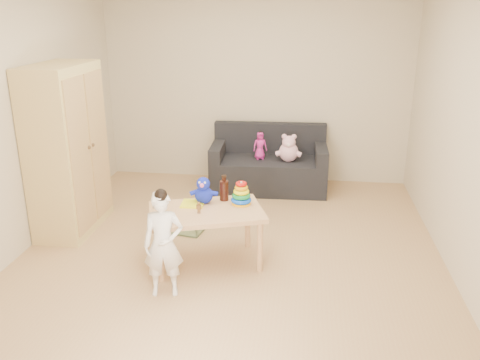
# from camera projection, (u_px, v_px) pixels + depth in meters

# --- Properties ---
(room) EXTENTS (4.50, 4.50, 4.50)m
(room) POSITION_uv_depth(u_px,v_px,m) (231.00, 120.00, 4.52)
(room) COLOR tan
(room) RESTS_ON ground
(wardrobe) EXTENTS (0.48, 0.96, 1.73)m
(wardrobe) POSITION_uv_depth(u_px,v_px,m) (67.00, 150.00, 5.20)
(wardrobe) COLOR #D5C175
(wardrobe) RESTS_ON ground
(sofa) EXTENTS (1.48, 0.78, 0.41)m
(sofa) POSITION_uv_depth(u_px,v_px,m) (269.00, 174.00, 6.54)
(sofa) COLOR black
(sofa) RESTS_ON ground
(play_table) EXTENTS (1.16, 0.93, 0.53)m
(play_table) POSITION_uv_depth(u_px,v_px,m) (207.00, 237.00, 4.64)
(play_table) COLOR tan
(play_table) RESTS_ON ground
(storage_bin) EXTENTS (0.40, 0.33, 0.11)m
(storage_bin) POSITION_uv_depth(u_px,v_px,m) (186.00, 226.00, 5.36)
(storage_bin) COLOR #84A778
(storage_bin) RESTS_ON ground
(toddler) EXTENTS (0.36, 0.28, 0.87)m
(toddler) POSITION_uv_depth(u_px,v_px,m) (164.00, 246.00, 4.09)
(toddler) COLOR white
(toddler) RESTS_ON ground
(pink_bear) EXTENTS (0.27, 0.23, 0.29)m
(pink_bear) POSITION_uv_depth(u_px,v_px,m) (289.00, 150.00, 6.32)
(pink_bear) COLOR #FFBBD7
(pink_bear) RESTS_ON sofa
(doll) EXTENTS (0.20, 0.16, 0.34)m
(doll) POSITION_uv_depth(u_px,v_px,m) (260.00, 146.00, 6.41)
(doll) COLOR #D7289C
(doll) RESTS_ON sofa
(ring_stacker) EXTENTS (0.19, 0.19, 0.22)m
(ring_stacker) POSITION_uv_depth(u_px,v_px,m) (241.00, 195.00, 4.66)
(ring_stacker) COLOR #FFB20D
(ring_stacker) RESTS_ON play_table
(brown_bottle) EXTENTS (0.08, 0.08, 0.24)m
(brown_bottle) POSITION_uv_depth(u_px,v_px,m) (224.00, 190.00, 4.75)
(brown_bottle) COLOR black
(brown_bottle) RESTS_ON play_table
(blue_plush) EXTENTS (0.26, 0.24, 0.26)m
(blue_plush) POSITION_uv_depth(u_px,v_px,m) (204.00, 190.00, 4.68)
(blue_plush) COLOR #1626CA
(blue_plush) RESTS_ON play_table
(wooden_figure) EXTENTS (0.05, 0.04, 0.11)m
(wooden_figure) POSITION_uv_depth(u_px,v_px,m) (199.00, 207.00, 4.47)
(wooden_figure) COLOR brown
(wooden_figure) RESTS_ON play_table
(yellow_book) EXTENTS (0.21, 0.21, 0.02)m
(yellow_book) POSITION_uv_depth(u_px,v_px,m) (193.00, 204.00, 4.68)
(yellow_book) COLOR #F6F81A
(yellow_book) RESTS_ON play_table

